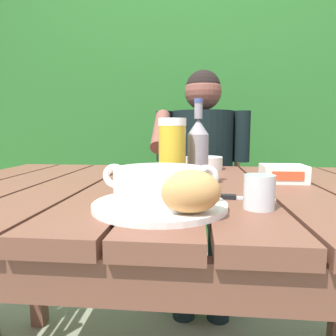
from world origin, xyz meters
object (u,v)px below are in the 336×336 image
bread_roll (190,191)px  chair_near_diner (201,202)px  serving_plate (160,205)px  water_glass_small (259,192)px  beer_glass (172,154)px  beer_bottle (198,151)px  diner_bowl (204,163)px  person_eating (202,169)px  soup_bowl (160,184)px  butter_tub (283,174)px  table_knife (235,197)px

bread_roll → chair_near_diner: bearing=88.1°
serving_plate → water_glass_small: water_glass_small is taller
serving_plate → bread_roll: bread_roll is taller
beer_glass → beer_bottle: beer_bottle is taller
bread_roll → diner_bowl: (0.04, 0.69, -0.03)m
person_eating → soup_bowl: person_eating is taller
beer_glass → butter_tub: 0.36m
bread_roll → water_glass_small: 0.16m
beer_bottle → beer_glass: bearing=-142.1°
person_eating → diner_bowl: bearing=-89.5°
bread_roll → butter_tub: (0.28, 0.41, -0.02)m
person_eating → serving_plate: size_ratio=4.46×
soup_bowl → beer_bottle: bearing=73.0°
beer_bottle → table_knife: bearing=-62.2°
person_eating → butter_tub: bearing=-69.3°
serving_plate → beer_glass: beer_glass is taller
bread_roll → water_glass_small: (0.14, 0.08, -0.02)m
diner_bowl → beer_bottle: bearing=-94.2°
water_glass_small → beer_bottle: bearing=116.7°
serving_plate → beer_glass: 0.22m
chair_near_diner → beer_glass: chair_near_diner is taller
serving_plate → bread_roll: size_ratio=2.39×
person_eating → diner_bowl: person_eating is taller
table_knife → diner_bowl: bearing=96.4°
person_eating → serving_plate: bearing=-96.1°
soup_bowl → diner_bowl: 0.63m
butter_tub → table_knife: bearing=-125.8°
beer_bottle → chair_near_diner: bearing=88.3°
beer_glass → water_glass_small: (0.19, -0.19, -0.06)m
chair_near_diner → bread_roll: size_ratio=8.89×
person_eating → chair_near_diner: bearing=89.2°
bread_roll → water_glass_small: bearing=31.4°
chair_near_diner → soup_bowl: size_ratio=4.33×
person_eating → water_glass_small: 0.96m
soup_bowl → water_glass_small: bearing=3.0°
water_glass_small → table_knife: size_ratio=0.47×
water_glass_small → beer_glass: bearing=135.2°
serving_plate → soup_bowl: bearing=-91.8°
person_eating → beer_glass: size_ratio=6.49×
beer_glass → bread_roll: bearing=-78.9°
soup_bowl → beer_glass: beer_glass is taller
serving_plate → beer_glass: (0.01, 0.20, 0.09)m
bread_roll → beer_glass: 0.28m
serving_plate → person_eating: bearing=83.9°
chair_near_diner → table_knife: bearing=-86.9°
bread_roll → beer_glass: bearing=101.1°
soup_bowl → butter_tub: (0.34, 0.34, -0.02)m
bread_roll → beer_bottle: size_ratio=0.47×
chair_near_diner → table_knife: chair_near_diner is taller
chair_near_diner → beer_bottle: 0.98m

